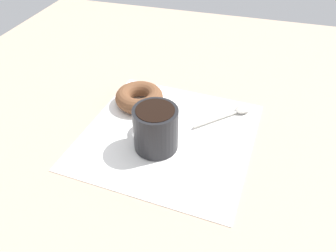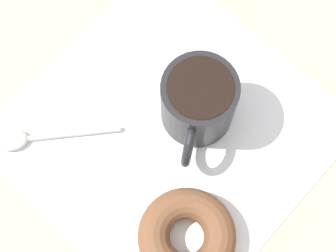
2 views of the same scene
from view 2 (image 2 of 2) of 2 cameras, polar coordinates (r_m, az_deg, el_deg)
name	(u,v)px [view 2 (image 2 of 2)]	position (r cm, az deg, el deg)	size (l,w,h in cm)	color
ground_plane	(143,140)	(60.89, -2.55, -1.42)	(120.00, 120.00, 2.00)	tan
napkin	(168,132)	(59.88, 0.00, -0.59)	(30.22, 30.22, 0.30)	white
coffee_cup	(198,103)	(56.48, 3.07, 2.40)	(7.67, 10.24, 7.91)	black
donut	(187,236)	(56.08, 1.93, -11.14)	(9.74, 9.74, 3.18)	brown
spoon	(29,138)	(60.91, -13.93, -1.21)	(10.60, 10.44, 0.90)	#B7B2A8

